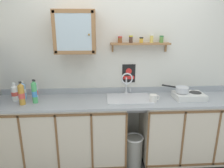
% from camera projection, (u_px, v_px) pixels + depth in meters
% --- Properties ---
extents(back_wall, '(3.91, 0.07, 2.67)m').
position_uv_depth(back_wall, '(119.00, 65.00, 2.82)').
color(back_wall, silver).
rests_on(back_wall, ground).
extents(lower_cabinet_run, '(1.70, 0.59, 0.92)m').
position_uv_depth(lower_cabinet_run, '(62.00, 134.00, 2.71)').
color(lower_cabinet_run, black).
rests_on(lower_cabinet_run, ground).
extents(lower_cabinet_run_right, '(1.35, 0.59, 0.92)m').
position_uv_depth(lower_cabinet_run_right, '(190.00, 131.00, 2.81)').
color(lower_cabinet_run_right, black).
rests_on(lower_cabinet_run_right, ground).
extents(countertop, '(3.27, 0.61, 0.03)m').
position_uv_depth(countertop, '(121.00, 101.00, 2.63)').
color(countertop, '#9EA3A8').
rests_on(countertop, lower_cabinet_run).
extents(backsplash, '(3.27, 0.02, 0.08)m').
position_uv_depth(backsplash, '(119.00, 90.00, 2.88)').
color(backsplash, '#9EA3A8').
rests_on(backsplash, countertop).
extents(sink, '(0.57, 0.46, 0.44)m').
position_uv_depth(sink, '(129.00, 100.00, 2.67)').
color(sink, silver).
rests_on(sink, countertop).
extents(hot_plate_stove, '(0.38, 0.28, 0.08)m').
position_uv_depth(hot_plate_stove, '(189.00, 96.00, 2.65)').
color(hot_plate_stove, silver).
rests_on(hot_plate_stove, countertop).
extents(saucepan, '(0.31, 0.26, 0.08)m').
position_uv_depth(saucepan, '(182.00, 89.00, 2.65)').
color(saucepan, silver).
rests_on(saucepan, hot_plate_stove).
extents(bottle_soda_green_0, '(0.06, 0.06, 0.30)m').
position_uv_depth(bottle_soda_green_0, '(34.00, 92.00, 2.48)').
color(bottle_soda_green_0, '#4CB266').
rests_on(bottle_soda_green_0, countertop).
extents(bottle_opaque_white_1, '(0.08, 0.08, 0.23)m').
position_uv_depth(bottle_opaque_white_1, '(15.00, 93.00, 2.56)').
color(bottle_opaque_white_1, white).
rests_on(bottle_opaque_white_1, countertop).
extents(bottle_water_blue_2, '(0.07, 0.07, 0.25)m').
position_uv_depth(bottle_water_blue_2, '(23.00, 91.00, 2.61)').
color(bottle_water_blue_2, '#8CB7E0').
rests_on(bottle_water_blue_2, countertop).
extents(bottle_juice_amber_3, '(0.07, 0.07, 0.29)m').
position_uv_depth(bottle_juice_amber_3, '(21.00, 94.00, 2.43)').
color(bottle_juice_amber_3, gold).
rests_on(bottle_juice_amber_3, countertop).
extents(bottle_water_clear_4, '(0.07, 0.07, 0.26)m').
position_uv_depth(bottle_water_clear_4, '(35.00, 91.00, 2.61)').
color(bottle_water_clear_4, silver).
rests_on(bottle_water_clear_4, countertop).
extents(mug, '(0.13, 0.09, 0.09)m').
position_uv_depth(mug, '(153.00, 98.00, 2.54)').
color(mug, white).
rests_on(mug, countertop).
extents(wall_cabinet, '(0.50, 0.35, 0.51)m').
position_uv_depth(wall_cabinet, '(75.00, 32.00, 2.48)').
color(wall_cabinet, '#996B42').
extents(spice_shelf, '(0.79, 0.14, 0.23)m').
position_uv_depth(spice_shelf, '(141.00, 43.00, 2.66)').
color(spice_shelf, '#996B42').
extents(warning_sign, '(0.18, 0.01, 0.26)m').
position_uv_depth(warning_sign, '(129.00, 74.00, 2.83)').
color(warning_sign, black).
extents(trash_bin, '(0.25, 0.25, 0.46)m').
position_uv_depth(trash_bin, '(134.00, 151.00, 2.73)').
color(trash_bin, gray).
rests_on(trash_bin, ground).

